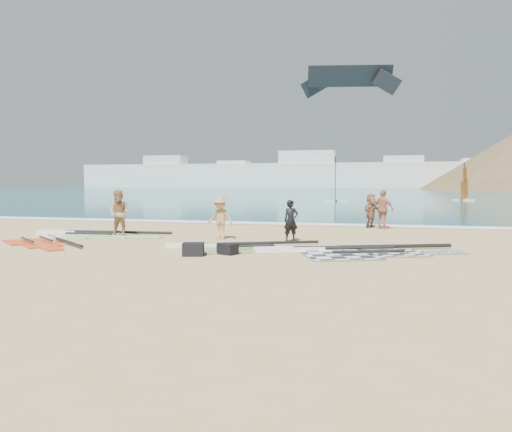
% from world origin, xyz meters
% --- Properties ---
extents(ground, '(300.00, 300.00, 0.00)m').
position_xyz_m(ground, '(0.00, 0.00, 0.00)').
color(ground, tan).
rests_on(ground, ground).
extents(sea, '(300.00, 240.00, 0.06)m').
position_xyz_m(sea, '(0.00, 132.00, 0.00)').
color(sea, '#0B4252').
rests_on(sea, ground).
extents(surf_line, '(300.00, 1.20, 0.04)m').
position_xyz_m(surf_line, '(0.00, 12.30, 0.00)').
color(surf_line, white).
rests_on(surf_line, ground).
extents(far_town, '(160.00, 8.00, 12.00)m').
position_xyz_m(far_town, '(-15.72, 150.00, 4.49)').
color(far_town, white).
rests_on(far_town, ground).
extents(rig_grey, '(6.53, 3.96, 0.21)m').
position_xyz_m(rig_grey, '(2.96, 2.86, 0.05)').
color(rig_grey, '#252527').
rests_on(rig_grey, ground).
extents(rig_green, '(5.79, 2.35, 0.20)m').
position_xyz_m(rig_green, '(-7.47, 5.36, 0.05)').
color(rig_green, '#4BC420').
rests_on(rig_green, ground).
extents(rig_orange, '(5.24, 3.29, 0.20)m').
position_xyz_m(rig_orange, '(-0.67, 3.03, 0.05)').
color(rig_orange, yellow).
rests_on(rig_orange, ground).
extents(rig_red, '(4.08, 4.03, 0.19)m').
position_xyz_m(rig_red, '(-7.72, 3.04, 0.05)').
color(rig_red, red).
rests_on(rig_red, ground).
extents(gear_bag_near, '(0.70, 0.58, 0.39)m').
position_xyz_m(gear_bag_near, '(-1.24, 1.16, 0.19)').
color(gear_bag_near, black).
rests_on(gear_bag_near, ground).
extents(gear_bag_far, '(0.67, 0.58, 0.33)m').
position_xyz_m(gear_bag_far, '(-0.35, 1.69, 0.17)').
color(gear_bag_far, black).
rests_on(gear_bag_far, ground).
extents(person_wetsuit, '(0.66, 0.59, 1.51)m').
position_xyz_m(person_wetsuit, '(0.90, 5.36, 0.75)').
color(person_wetsuit, black).
rests_on(person_wetsuit, ground).
extents(beachgoer_left, '(0.94, 0.76, 1.85)m').
position_xyz_m(beachgoer_left, '(-5.91, 5.19, 0.92)').
color(beachgoer_left, '#AA7854').
rests_on(beachgoer_left, ground).
extents(beachgoer_mid, '(1.11, 0.73, 1.61)m').
position_xyz_m(beachgoer_mid, '(-1.81, 5.37, 0.80)').
color(beachgoer_mid, tan).
rests_on(beachgoer_mid, ground).
extents(beachgoer_back, '(1.12, 0.96, 1.80)m').
position_xyz_m(beachgoer_back, '(4.14, 11.02, 0.90)').
color(beachgoer_back, '#BA7158').
rests_on(beachgoer_back, ground).
extents(beachgoer_right, '(1.14, 1.53, 1.61)m').
position_xyz_m(beachgoer_right, '(3.59, 11.50, 0.80)').
color(beachgoer_right, '#966849').
rests_on(beachgoer_right, ground).
extents(windsurfer_left, '(2.69, 3.23, 4.83)m').
position_xyz_m(windsurfer_left, '(-0.81, 40.97, 1.37)').
color(windsurfer_left, white).
rests_on(windsurfer_left, ground).
extents(windsurfer_centre, '(2.40, 2.62, 4.26)m').
position_xyz_m(windsurfer_centre, '(12.93, 47.34, 1.25)').
color(windsurfer_centre, white).
rests_on(windsurfer_centre, ground).
extents(kitesurf_kite, '(8.95, 2.51, 2.79)m').
position_xyz_m(kitesurf_kite, '(1.02, 34.36, 11.52)').
color(kitesurf_kite, black).
rests_on(kitesurf_kite, ground).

